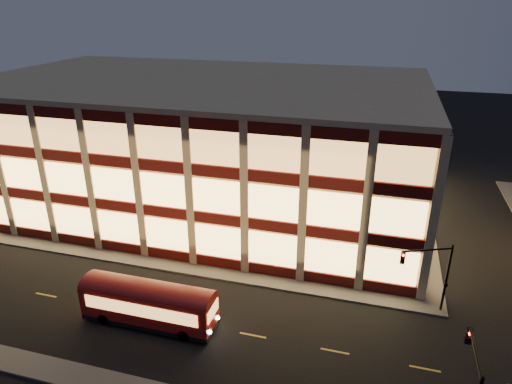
% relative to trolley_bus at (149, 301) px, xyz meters
% --- Properties ---
extents(ground, '(200.00, 200.00, 0.00)m').
position_rel_trolley_bus_xyz_m(ground, '(-2.07, 6.72, -1.93)').
color(ground, black).
rests_on(ground, ground).
extents(sidewalk_office_south, '(54.00, 2.00, 0.15)m').
position_rel_trolley_bus_xyz_m(sidewalk_office_south, '(-5.07, 7.72, -1.85)').
color(sidewalk_office_south, '#514F4C').
rests_on(sidewalk_office_south, ground).
extents(sidewalk_office_east, '(2.00, 30.00, 0.15)m').
position_rel_trolley_bus_xyz_m(sidewalk_office_east, '(20.93, 23.72, -1.85)').
color(sidewalk_office_east, '#514F4C').
rests_on(sidewalk_office_east, ground).
extents(sidewalk_near, '(100.00, 2.00, 0.15)m').
position_rel_trolley_bus_xyz_m(sidewalk_near, '(-2.07, -6.28, -1.85)').
color(sidewalk_near, '#514F4C').
rests_on(sidewalk_near, ground).
extents(office_building, '(50.45, 30.45, 14.50)m').
position_rel_trolley_bus_xyz_m(office_building, '(-4.99, 23.64, 5.32)').
color(office_building, tan).
rests_on(office_building, ground).
extents(traffic_signal_far, '(3.79, 1.87, 6.00)m').
position_rel_trolley_bus_xyz_m(traffic_signal_far, '(20.14, 6.96, 2.19)').
color(traffic_signal_far, black).
rests_on(traffic_signal_far, ground).
extents(traffic_signal_near, '(0.32, 4.45, 6.00)m').
position_rel_trolley_bus_xyz_m(traffic_signal_near, '(21.43, -4.31, 2.20)').
color(traffic_signal_near, black).
rests_on(traffic_signal_near, ground).
extents(trolley_bus, '(10.26, 2.69, 3.47)m').
position_rel_trolley_bus_xyz_m(trolley_bus, '(0.00, 0.00, 0.00)').
color(trolley_bus, '#860807').
rests_on(trolley_bus, ground).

